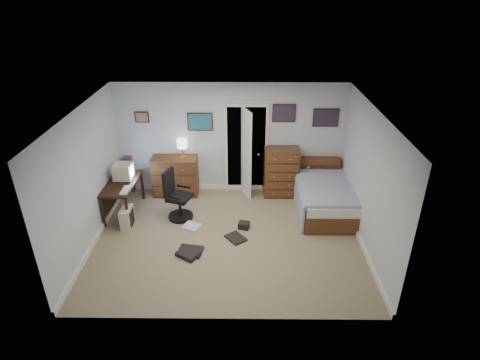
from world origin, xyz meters
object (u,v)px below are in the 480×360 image
Objects in this scene: office_chair at (177,200)px; tall_dresser at (281,172)px; computer_desk at (118,189)px; low_dresser at (175,176)px; bed at (323,194)px.

office_chair is 0.94× the size of tall_dresser.
computer_desk is 1.25m from office_chair.
low_dresser is at bearing 119.05° from office_chair.
bed is (4.27, 0.24, -0.22)m from computer_desk.
office_chair is at bearing -156.76° from tall_dresser.
computer_desk is at bearing -140.70° from low_dresser.
computer_desk reaches higher than bed.
computer_desk is 1.11× the size of tall_dresser.
tall_dresser is 1.06m from bed.
tall_dresser is at bearing 145.89° from bed.
tall_dresser reaches higher than computer_desk.
tall_dresser reaches higher than bed.
bed is at bearing -35.37° from tall_dresser.
tall_dresser is (2.37, -0.02, 0.11)m from low_dresser.
computer_desk is 1.34m from low_dresser.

